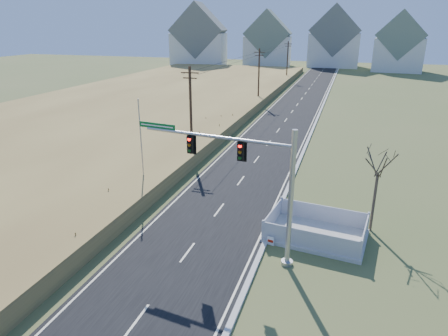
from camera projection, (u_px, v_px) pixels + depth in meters
The scene contains 16 objects.
ground at pixel (200, 237), 25.37m from camera, with size 260.00×260.00×0.00m, color #4B592B.
road at pixel (300, 101), 70.20m from camera, with size 8.00×180.00×0.06m, color black.
curb at pixel (325, 102), 69.00m from camera, with size 0.30×180.00×0.18m, color #B2AFA8.
reed_marsh at pixel (151, 99), 67.80m from camera, with size 38.00×110.00×1.30m, color tan.
utility_pole_near at pixel (191, 111), 39.06m from camera, with size 1.80×0.26×9.00m.
utility_pole_mid at pixel (259, 76), 65.96m from camera, with size 1.80×0.26×9.00m.
utility_pole_far at pixel (287, 61), 92.86m from camera, with size 1.80×0.26×9.00m.
condo_nw at pixel (199, 41), 123.15m from camera, with size 17.69×13.38×19.05m.
condo_nnw at pixel (268, 43), 124.93m from camera, with size 14.93×11.17×17.03m.
condo_n at pixel (334, 41), 122.64m from camera, with size 15.27×10.20×18.54m.
condo_ne at pixel (399, 46), 110.65m from camera, with size 14.12×10.51×16.52m.
traffic_signal_mast at pixel (257, 181), 21.66m from camera, with size 9.74×1.62×7.81m.
fence_enclosure at pixel (316, 233), 25.26m from camera, with size 6.53×4.86×1.38m.
open_sign at pixel (271, 241), 24.33m from camera, with size 0.45×0.15×0.56m.
flagpole at pixel (142, 155), 31.55m from camera, with size 0.34×0.34×7.45m.
bare_tree at pixel (380, 161), 24.60m from camera, with size 2.24×2.24×5.94m.
Camera 1 is at (8.20, -20.85, 12.78)m, focal length 32.00 mm.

